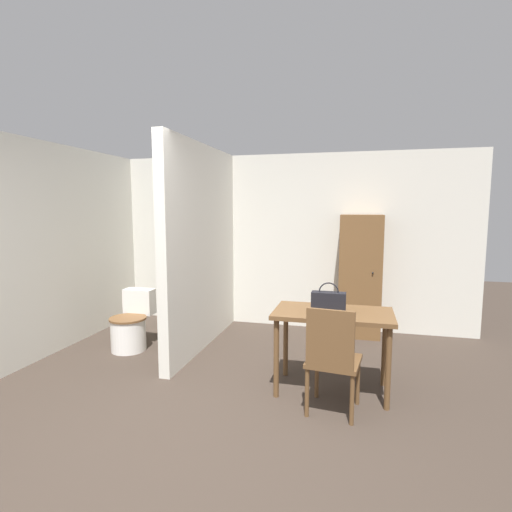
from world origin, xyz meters
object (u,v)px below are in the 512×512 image
at_px(wooden_chair, 332,357).
at_px(handbag, 329,302).
at_px(dining_table, 333,322).
at_px(toilet, 131,326).
at_px(wooden_cabinet, 360,276).

distance_m(wooden_chair, handbag, 0.55).
height_order(dining_table, toilet, dining_table).
height_order(dining_table, wooden_chair, wooden_chair).
relative_size(wooden_chair, toilet, 1.32).
bearing_deg(wooden_chair, toilet, 164.99).
xyz_separation_m(dining_table, wooden_chair, (0.03, -0.45, -0.17)).
xyz_separation_m(toilet, wooden_cabinet, (2.74, 1.23, 0.54)).
bearing_deg(handbag, toilet, 165.93).
bearing_deg(wooden_chair, dining_table, 100.39).
xyz_separation_m(handbag, wooden_cabinet, (0.29, 1.84, -0.05)).
distance_m(handbag, wooden_cabinet, 1.86).
height_order(toilet, wooden_cabinet, wooden_cabinet).
height_order(wooden_chair, handbag, handbag).
bearing_deg(dining_table, handbag, -132.94).
bearing_deg(wooden_cabinet, dining_table, -98.05).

